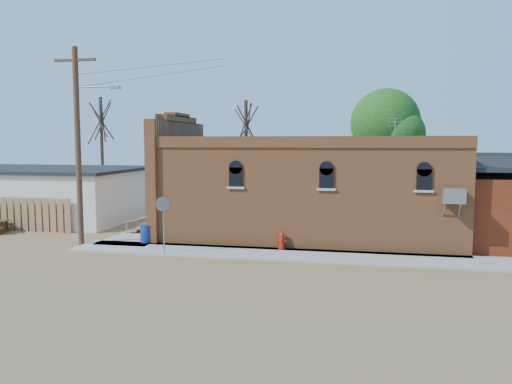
% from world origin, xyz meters
% --- Properties ---
extents(ground, '(120.00, 120.00, 0.00)m').
position_xyz_m(ground, '(0.00, 0.00, 0.00)').
color(ground, olive).
rests_on(ground, ground).
extents(sidewalk_south, '(19.00, 2.20, 0.08)m').
position_xyz_m(sidewalk_south, '(1.50, 0.90, 0.04)').
color(sidewalk_south, '#9E9991').
rests_on(sidewalk_south, ground).
extents(sidewalk_west, '(2.60, 10.00, 0.08)m').
position_xyz_m(sidewalk_west, '(-6.30, 6.00, 0.04)').
color(sidewalk_west, '#9E9991').
rests_on(sidewalk_west, ground).
extents(brick_bar, '(16.40, 7.97, 6.30)m').
position_xyz_m(brick_bar, '(1.64, 5.49, 2.34)').
color(brick_bar, '#B56637').
rests_on(brick_bar, ground).
extents(wood_fence, '(5.20, 0.10, 1.80)m').
position_xyz_m(wood_fence, '(-12.80, 3.80, 0.90)').
color(wood_fence, '#906241').
rests_on(wood_fence, ground).
extents(utility_pole, '(3.12, 0.26, 9.00)m').
position_xyz_m(utility_pole, '(-8.14, 1.20, 4.77)').
color(utility_pole, '#492D1D').
rests_on(utility_pole, ground).
extents(tree_bare_near, '(2.80, 2.80, 7.65)m').
position_xyz_m(tree_bare_near, '(-3.00, 13.00, 5.96)').
color(tree_bare_near, '#4E3D2C').
rests_on(tree_bare_near, ground).
extents(tree_bare_far, '(2.80, 2.80, 8.16)m').
position_xyz_m(tree_bare_far, '(-14.00, 14.00, 6.36)').
color(tree_bare_far, '#4E3D2C').
rests_on(tree_bare_far, ground).
extents(tree_leafy, '(4.40, 4.40, 8.15)m').
position_xyz_m(tree_leafy, '(6.00, 13.50, 5.93)').
color(tree_leafy, '#4E3D2C').
rests_on(tree_leafy, ground).
extents(fire_hydrant, '(0.43, 0.41, 0.73)m').
position_xyz_m(fire_hydrant, '(1.10, 1.80, 0.44)').
color(fire_hydrant, '#AF1D0A').
rests_on(fire_hydrant, sidewalk_south).
extents(stop_sign, '(0.48, 0.53, 2.41)m').
position_xyz_m(stop_sign, '(-3.64, 0.00, 1.94)').
color(stop_sign, gray).
rests_on(stop_sign, sidewalk_south).
extents(trash_barrel, '(0.69, 0.69, 0.84)m').
position_xyz_m(trash_barrel, '(-5.30, 1.94, 0.50)').
color(trash_barrel, navy).
rests_on(trash_barrel, sidewalk_west).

